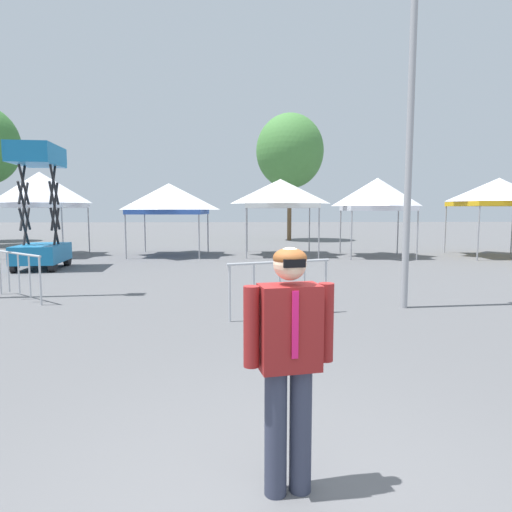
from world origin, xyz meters
The scene contains 13 objects.
ground_plane centered at (0.00, 0.00, 0.00)m, with size 140.00×140.00×0.00m, color #5B5B5E.
canopy_tent_behind_center centered at (-8.81, 17.14, 2.90)m, with size 3.26×3.26×3.68m.
canopy_tent_right_of_center centered at (-3.20, 17.10, 2.51)m, with size 3.37×3.37×3.19m.
canopy_tent_left_of_center centered at (1.73, 17.03, 2.74)m, with size 3.28×3.28×3.39m.
canopy_tent_center centered at (5.82, 16.12, 2.69)m, with size 2.96×2.96×3.39m.
canopy_tent_behind_right centered at (11.08, 15.95, 2.79)m, with size 3.45×3.45×3.39m.
scissor_lift centered at (-6.95, 12.69, 1.26)m, with size 1.61×2.42×4.20m.
person_foreground centered at (0.09, 0.21, 1.03)m, with size 0.64×0.31×1.78m.
light_pole_opposite_side centered at (3.22, 6.13, 4.34)m, with size 0.36×0.36×7.58m.
tree_behind_tents_left centered at (3.30, 26.56, 5.83)m, with size 4.40×4.40×8.27m.
crowd_barrier_mid_lot centered at (-5.19, 7.38, 0.75)m, with size 1.62×1.41×1.08m.
crowd_barrier_near_person centered at (0.56, 5.46, 0.75)m, with size 2.00×0.73×1.08m.
traffic_cone_lot_center centered at (1.25, 5.58, 0.24)m, with size 0.32×0.32×0.48m, color orange.
Camera 1 is at (-0.28, -2.79, 2.03)m, focal length 31.07 mm.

